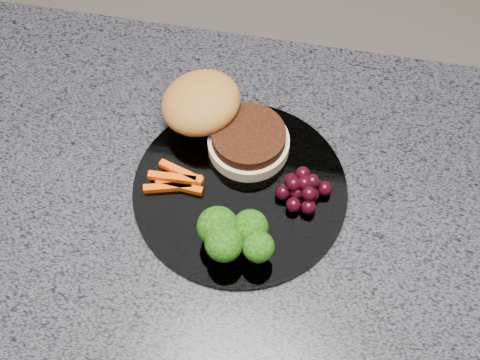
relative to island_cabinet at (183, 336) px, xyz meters
name	(u,v)px	position (x,y,z in m)	size (l,w,h in m)	color
island_cabinet	(183,336)	(0.00, 0.00, 0.00)	(1.20, 0.60, 0.86)	brown
countertop	(156,220)	(0.00, 0.00, 0.45)	(1.20, 0.60, 0.04)	#484751
plate	(240,190)	(0.10, 0.05, 0.47)	(0.26, 0.26, 0.01)	white
burger	(218,118)	(0.05, 0.13, 0.50)	(0.19, 0.16, 0.06)	beige
carrot_sticks	(176,180)	(0.02, 0.04, 0.48)	(0.07, 0.04, 0.02)	#FB5204
broccoli	(233,235)	(0.10, -0.03, 0.51)	(0.09, 0.07, 0.06)	#587E2D
grape_bunch	(303,189)	(0.17, 0.05, 0.49)	(0.07, 0.05, 0.03)	black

